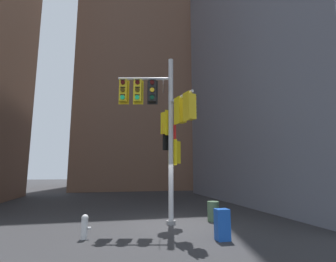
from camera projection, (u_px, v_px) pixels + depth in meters
name	position (u px, v px, depth m)	size (l,w,h in m)	color
ground	(171.00, 225.00, 10.52)	(120.00, 120.00, 0.00)	#2D2D30
building_mid_block	(141.00, 67.00, 38.13)	(16.61, 16.61, 35.71)	brown
signal_pole_assembly	(163.00, 118.00, 11.04)	(3.01, 2.66, 7.37)	#B2B2B5
fire_hydrant	(85.00, 226.00, 8.34)	(0.33, 0.23, 0.79)	silver
newspaper_box	(222.00, 224.00, 8.20)	(0.45, 0.36, 0.99)	#194CB2
trash_bin	(213.00, 211.00, 11.26)	(0.53, 0.53, 0.86)	#3F593F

